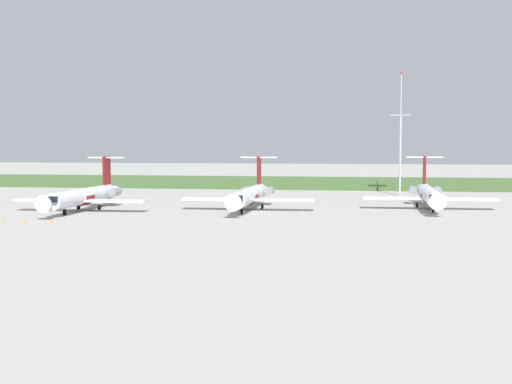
% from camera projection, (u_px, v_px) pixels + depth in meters
% --- Properties ---
extents(ground_plane, '(500.00, 500.00, 0.00)m').
position_uv_depth(ground_plane, '(274.00, 199.00, 144.63)').
color(ground_plane, '#9E9B96').
extents(grass_berm, '(320.00, 20.00, 2.41)m').
position_uv_depth(grass_berm, '(293.00, 183.00, 181.10)').
color(grass_berm, '#426033').
rests_on(grass_berm, ground).
extents(regional_jet_nearest, '(22.81, 31.00, 9.00)m').
position_uv_depth(regional_jet_nearest, '(85.00, 196.00, 118.95)').
color(regional_jet_nearest, silver).
rests_on(regional_jet_nearest, ground).
extents(regional_jet_second, '(22.81, 31.00, 9.00)m').
position_uv_depth(regional_jet_second, '(250.00, 195.00, 121.00)').
color(regional_jet_second, silver).
rests_on(regional_jet_second, ground).
extents(regional_jet_third, '(22.81, 31.00, 9.00)m').
position_uv_depth(regional_jet_third, '(429.00, 194.00, 122.72)').
color(regional_jet_third, silver).
rests_on(regional_jet_third, ground).
extents(antenna_mast, '(4.40, 0.50, 26.91)m').
position_uv_depth(antenna_mast, '(400.00, 145.00, 152.65)').
color(antenna_mast, '#B2B2B7').
rests_on(antenna_mast, ground).
extents(safety_cone_front_marker, '(0.44, 0.44, 0.55)m').
position_uv_depth(safety_cone_front_marker, '(4.00, 220.00, 101.25)').
color(safety_cone_front_marker, orange).
rests_on(safety_cone_front_marker, ground).
extents(safety_cone_mid_marker, '(0.44, 0.44, 0.55)m').
position_uv_depth(safety_cone_mid_marker, '(26.00, 221.00, 100.88)').
color(safety_cone_mid_marker, orange).
rests_on(safety_cone_mid_marker, ground).
extents(safety_cone_rear_marker, '(0.44, 0.44, 0.55)m').
position_uv_depth(safety_cone_rear_marker, '(52.00, 221.00, 100.23)').
color(safety_cone_rear_marker, orange).
rests_on(safety_cone_rear_marker, ground).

